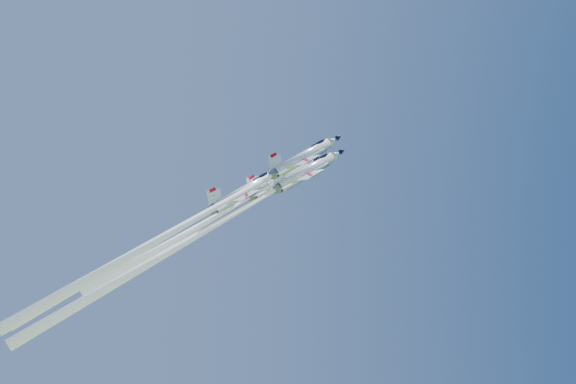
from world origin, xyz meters
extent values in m
cylinder|color=white|center=(3.48, 0.74, 82.12)|extent=(8.13, 5.69, 11.18)
cone|color=white|center=(9.34, 1.63, 86.09)|extent=(3.19, 2.71, 3.21)
cone|color=black|center=(10.70, 1.84, 87.01)|extent=(1.61, 1.37, 1.61)
cone|color=slate|center=(-1.93, -0.09, 78.47)|extent=(2.64, 2.38, 2.31)
ellipsoid|color=black|center=(6.92, 1.11, 85.26)|extent=(3.16, 1.72, 2.60)
cube|color=black|center=(5.56, 0.84, 84.63)|extent=(1.11, 0.40, 0.89)
cube|color=white|center=(2.61, 0.66, 81.25)|extent=(5.86, 9.82, 4.06)
cube|color=white|center=(5.14, 2.27, 83.48)|extent=(3.04, 1.67, 2.11)
cube|color=white|center=(5.82, -0.10, 83.01)|extent=(3.04, 1.67, 2.11)
cube|color=white|center=(-1.09, 0.06, 78.91)|extent=(3.08, 5.40, 2.15)
cube|color=white|center=(-1.68, -0.40, 80.43)|extent=(3.53, 1.35, 3.81)
cube|color=red|center=(-2.11, -0.78, 81.69)|extent=(1.32, 0.49, 1.15)
cube|color=black|center=(3.94, 1.02, 81.37)|extent=(8.46, 1.82, 5.78)
sphere|color=white|center=(-2.14, -0.12, 78.33)|extent=(1.09, 0.94, 1.06)
cone|color=white|center=(-21.64, -3.11, 65.13)|extent=(26.01, 16.41, 40.14)
cylinder|color=white|center=(-0.24, 4.75, 81.66)|extent=(8.16, 5.71, 11.22)
cone|color=white|center=(5.64, 5.65, 85.64)|extent=(3.20, 2.72, 3.22)
cone|color=black|center=(7.01, 5.86, 86.56)|extent=(1.61, 1.37, 1.62)
cone|color=slate|center=(-5.66, 3.92, 77.99)|extent=(2.65, 2.39, 2.32)
ellipsoid|color=black|center=(3.22, 5.12, 84.81)|extent=(3.18, 1.72, 2.61)
cube|color=black|center=(1.85, 4.86, 84.17)|extent=(1.11, 0.40, 0.90)
cube|color=white|center=(-1.11, 4.68, 80.78)|extent=(5.89, 9.86, 4.07)
cube|color=white|center=(1.43, 6.30, 83.02)|extent=(3.06, 1.67, 2.12)
cube|color=white|center=(2.11, 3.91, 82.55)|extent=(3.06, 1.67, 2.12)
cube|color=white|center=(-4.83, 4.07, 78.44)|extent=(3.09, 5.42, 2.16)
cube|color=white|center=(-5.41, 3.61, 79.95)|extent=(3.54, 1.35, 3.82)
cube|color=red|center=(-5.85, 3.24, 81.22)|extent=(1.32, 0.49, 1.16)
cube|color=black|center=(0.23, 5.03, 80.91)|extent=(8.49, 1.83, 5.81)
sphere|color=white|center=(-5.87, 3.89, 77.85)|extent=(1.09, 0.94, 1.06)
cone|color=white|center=(-19.11, 1.87, 68.89)|extent=(18.36, 11.81, 27.79)
cylinder|color=white|center=(0.76, -6.94, 82.10)|extent=(7.59, 5.31, 10.44)
cone|color=white|center=(6.23, -6.11, 85.80)|extent=(2.98, 2.53, 2.99)
cone|color=black|center=(7.50, -5.91, 86.66)|extent=(1.50, 1.28, 1.50)
cone|color=slate|center=(-4.29, -7.71, 78.68)|extent=(2.46, 2.22, 2.16)
ellipsoid|color=black|center=(3.97, -6.60, 85.02)|extent=(2.95, 1.60, 2.42)
cube|color=black|center=(2.70, -6.85, 84.43)|extent=(1.03, 0.37, 0.83)
cube|color=white|center=(-0.05, -7.01, 81.28)|extent=(5.47, 9.17, 3.79)
cube|color=white|center=(2.31, -5.51, 83.36)|extent=(2.84, 1.56, 1.97)
cube|color=white|center=(2.94, -7.72, 82.93)|extent=(2.84, 1.56, 1.97)
cube|color=white|center=(-3.51, -7.57, 79.10)|extent=(2.88, 5.04, 2.00)
cube|color=white|center=(-4.06, -8.01, 80.51)|extent=(3.30, 1.26, 3.55)
cube|color=red|center=(-4.46, -8.35, 81.69)|extent=(1.23, 0.46, 1.07)
cube|color=black|center=(1.19, -6.68, 81.40)|extent=(7.90, 1.70, 5.40)
sphere|color=white|center=(-4.48, -7.74, 78.55)|extent=(1.02, 0.88, 0.99)
cone|color=white|center=(-22.91, -10.56, 66.08)|extent=(24.55, 15.48, 37.91)
cylinder|color=white|center=(-7.68, -0.05, 77.57)|extent=(8.07, 5.64, 11.09)
cone|color=white|center=(-1.86, 0.84, 81.51)|extent=(3.17, 2.69, 3.18)
cone|color=black|center=(-0.51, 1.04, 82.42)|extent=(1.59, 1.36, 1.60)
cone|color=slate|center=(-13.04, -0.87, 73.94)|extent=(2.62, 2.36, 2.29)
ellipsoid|color=black|center=(-4.26, 0.31, 80.69)|extent=(3.14, 1.70, 2.58)
cube|color=black|center=(-5.61, 0.05, 80.06)|extent=(1.10, 0.40, 0.88)
cube|color=white|center=(-8.53, -0.13, 76.71)|extent=(5.82, 9.75, 4.03)
cube|color=white|center=(-6.03, 1.47, 78.92)|extent=(3.02, 1.66, 2.09)
cube|color=white|center=(-5.36, -0.88, 78.45)|extent=(3.02, 1.66, 2.09)
cube|color=white|center=(-12.21, -0.72, 74.39)|extent=(3.06, 5.35, 2.13)
cube|color=white|center=(-12.79, -1.18, 75.89)|extent=(3.50, 1.34, 3.78)
cube|color=red|center=(-13.22, -1.55, 77.14)|extent=(1.31, 0.49, 1.14)
cube|color=black|center=(-7.22, 0.22, 76.83)|extent=(8.40, 1.81, 5.74)
sphere|color=white|center=(-13.24, -0.91, 73.81)|extent=(1.08, 0.93, 1.05)
cone|color=white|center=(-27.37, -3.07, 64.25)|extent=(19.42, 12.44, 29.52)
camera|label=1|loc=(-25.27, -103.59, 49.33)|focal=40.00mm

